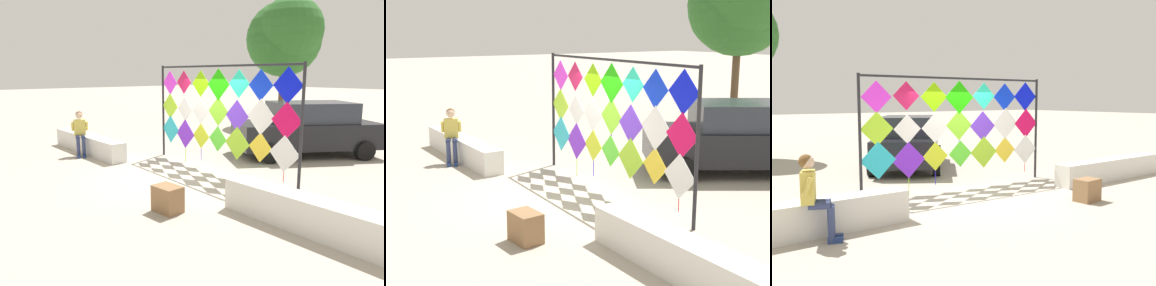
# 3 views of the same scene
# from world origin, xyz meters

# --- Properties ---
(ground) EXTENTS (120.00, 120.00, 0.00)m
(ground) POSITION_xyz_m (0.00, 0.00, 0.00)
(ground) COLOR #ADA393
(plaza_ledge_left) EXTENTS (4.23, 0.51, 0.60)m
(plaza_ledge_left) POSITION_xyz_m (-4.43, -0.47, 0.30)
(plaza_ledge_left) COLOR silver
(plaza_ledge_left) RESTS_ON ground
(plaza_ledge_right) EXTENTS (4.23, 0.51, 0.60)m
(plaza_ledge_right) POSITION_xyz_m (4.43, -0.47, 0.30)
(plaza_ledge_right) COLOR silver
(plaza_ledge_right) RESTS_ON ground
(kite_display_rack) EXTENTS (5.38, 0.33, 2.90)m
(kite_display_rack) POSITION_xyz_m (0.23, 1.14, 1.73)
(kite_display_rack) COLOR #232328
(kite_display_rack) RESTS_ON ground
(seated_vendor) EXTENTS (0.69, 0.58, 1.45)m
(seated_vendor) POSITION_xyz_m (-4.09, -0.88, 0.85)
(seated_vendor) COLOR navy
(seated_vendor) RESTS_ON ground
(parked_car) EXTENTS (4.06, 4.83, 1.75)m
(parked_car) POSITION_xyz_m (0.63, 4.78, 0.89)
(parked_car) COLOR black
(parked_car) RESTS_ON ground
(cardboard_box_large) EXTENTS (0.58, 0.43, 0.52)m
(cardboard_box_large) POSITION_xyz_m (1.72, -1.72, 0.26)
(cardboard_box_large) COLOR olive
(cardboard_box_large) RESTS_ON ground
(tree_broadleaf) EXTENTS (4.16, 3.90, 6.36)m
(tree_broadleaf) POSITION_xyz_m (-4.30, 10.20, 4.40)
(tree_broadleaf) COLOR brown
(tree_broadleaf) RESTS_ON ground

